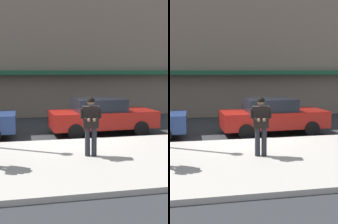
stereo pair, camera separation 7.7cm
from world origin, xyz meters
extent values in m
plane|color=#2B2D30|center=(0.00, 0.00, 0.00)|extent=(80.00, 80.00, 0.00)
cube|color=#A8A399|center=(1.00, -2.85, 0.07)|extent=(32.00, 5.30, 0.14)
cube|color=silver|center=(1.00, 0.05, 0.00)|extent=(28.00, 0.12, 0.01)
cube|color=#195133|center=(1.00, 6.15, 2.60)|extent=(26.60, 0.70, 0.24)
cube|color=maroon|center=(1.40, 1.11, 0.67)|extent=(4.59, 2.04, 0.70)
cube|color=black|center=(1.22, 1.10, 1.28)|extent=(2.15, 1.74, 0.52)
cylinder|color=black|center=(2.75, 2.03, 0.32)|extent=(0.65, 0.25, 0.64)
cylinder|color=black|center=(2.84, 0.32, 0.32)|extent=(0.65, 0.25, 0.64)
cylinder|color=black|center=(-0.04, 1.89, 0.32)|extent=(0.65, 0.25, 0.64)
cylinder|color=black|center=(0.05, 0.18, 0.32)|extent=(0.65, 0.25, 0.64)
cylinder|color=#23232B|center=(0.09, -2.66, 0.58)|extent=(0.16, 0.16, 0.88)
cylinder|color=#23232B|center=(-0.11, -2.63, 0.58)|extent=(0.16, 0.16, 0.88)
cube|color=black|center=(-0.01, -2.65, 1.34)|extent=(0.50, 0.37, 0.64)
cube|color=black|center=(-0.01, -2.65, 1.61)|extent=(0.57, 0.42, 0.12)
cylinder|color=black|center=(0.26, -2.69, 1.45)|extent=(0.11, 0.11, 0.30)
cylinder|color=black|center=(0.11, -2.83, 1.30)|extent=(0.15, 0.31, 0.10)
sphere|color=#8C6647|center=(0.02, -2.96, 1.30)|extent=(0.10, 0.10, 0.10)
cylinder|color=black|center=(-0.27, -2.60, 1.45)|extent=(0.11, 0.11, 0.30)
cylinder|color=black|center=(-0.18, -2.78, 1.30)|extent=(0.15, 0.31, 0.10)
sphere|color=#8C6647|center=(-0.14, -2.93, 1.30)|extent=(0.10, 0.10, 0.10)
cube|color=black|center=(-0.06, -2.98, 1.30)|extent=(0.10, 0.15, 0.07)
sphere|color=#8C6647|center=(-0.01, -2.68, 1.80)|extent=(0.22, 0.22, 0.22)
sphere|color=black|center=(-0.01, -2.68, 1.83)|extent=(0.23, 0.23, 0.23)
camera|label=1|loc=(-2.13, -11.67, 2.74)|focal=50.00mm
camera|label=2|loc=(-2.06, -11.69, 2.74)|focal=50.00mm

